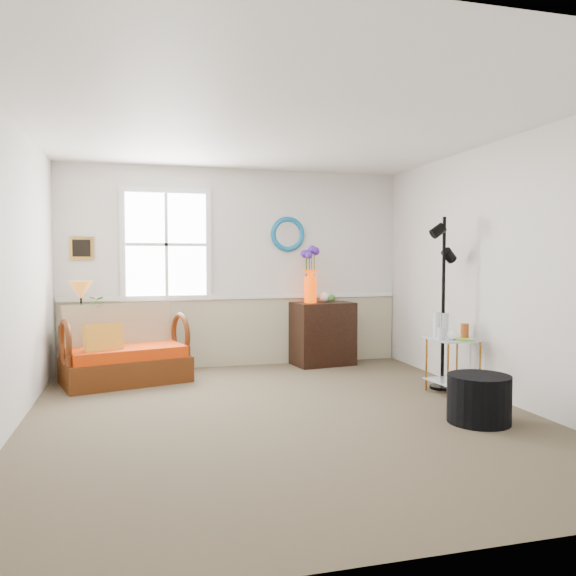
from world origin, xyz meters
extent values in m
cube|color=brown|center=(0.00, 0.00, 0.00)|extent=(4.50, 5.00, 0.01)
cube|color=white|center=(0.00, 0.00, 2.60)|extent=(4.50, 5.00, 0.01)
cube|color=silver|center=(0.00, 2.50, 1.30)|extent=(4.50, 0.01, 2.60)
cube|color=silver|center=(0.00, -2.50, 1.30)|extent=(4.50, 0.01, 2.60)
cube|color=silver|center=(-2.25, 0.00, 1.30)|extent=(0.01, 5.00, 2.60)
cube|color=silver|center=(2.25, 0.00, 1.30)|extent=(0.01, 5.00, 2.60)
cube|color=tan|center=(0.00, 2.48, 0.45)|extent=(4.46, 0.02, 0.90)
cube|color=white|center=(0.00, 2.47, 0.92)|extent=(4.46, 0.04, 0.06)
cube|color=#BB8633|center=(-1.92, 2.48, 1.55)|extent=(0.28, 0.03, 0.28)
torus|color=#107BB4|center=(0.70, 2.48, 1.75)|extent=(0.47, 0.07, 0.47)
imported|color=#3C732A|center=(-1.77, 2.10, 0.78)|extent=(0.31, 0.34, 0.26)
cylinder|color=black|center=(1.60, -0.63, 0.21)|extent=(0.70, 0.70, 0.42)
camera|label=1|loc=(-1.23, -4.84, 1.42)|focal=35.00mm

